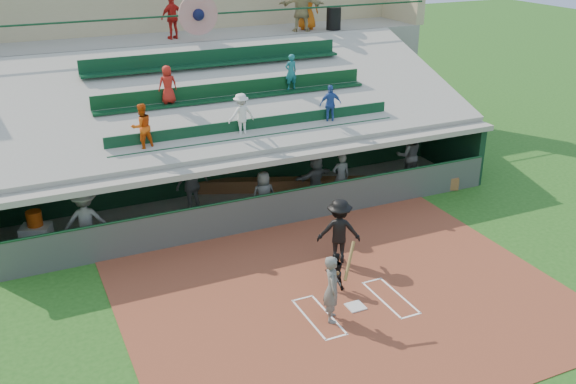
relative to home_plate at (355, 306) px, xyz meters
name	(u,v)px	position (x,y,z in m)	size (l,w,h in m)	color
ground	(355,308)	(0.00, 0.00, -0.04)	(100.00, 100.00, 0.00)	#1E4F16
dirt_slab	(346,297)	(0.00, 0.50, -0.03)	(11.00, 9.00, 0.02)	brown
home_plate	(355,306)	(0.00, 0.00, 0.00)	(0.43, 0.43, 0.03)	silver
batters_box_chalk	(355,307)	(0.00, 0.00, -0.01)	(2.65, 1.85, 0.01)	white
dugout_floor	(254,205)	(0.00, 6.75, -0.02)	(16.00, 3.50, 0.04)	gray
concourse_slab	(192,93)	(0.00, 13.50, 2.26)	(20.00, 3.00, 4.60)	gray
grandstand	(215,112)	(-0.01, 10.51, 2.23)	(20.40, 10.40, 7.80)	#4A4F4A
batter_at_plate	(332,288)	(-0.78, -0.20, 0.84)	(0.93, 0.78, 1.95)	#52544F
catcher	(335,271)	(-0.08, 0.96, 0.51)	(0.51, 0.39, 1.04)	black
home_umpire	(339,231)	(0.73, 2.24, 0.92)	(1.20, 0.69, 1.86)	black
dugout_bench	(249,185)	(0.27, 7.88, 0.23)	(14.75, 0.44, 0.44)	brown
white_table	(37,237)	(-6.85, 6.49, 0.36)	(0.82, 0.61, 0.72)	silver
water_cooler	(34,218)	(-6.84, 6.53, 0.94)	(0.44, 0.44, 0.44)	#C3440B
dugout_player_a	(86,220)	(-5.52, 5.69, 0.99)	(1.27, 0.73, 1.96)	#545651
dugout_player_b	(192,184)	(-2.02, 6.99, 0.99)	(1.16, 0.48, 1.98)	#595C57
dugout_player_c	(264,195)	(-0.10, 5.63, 0.80)	(0.78, 0.50, 1.59)	#51544F
dugout_player_d	(316,178)	(2.05, 6.25, 0.81)	(1.49, 0.47, 1.61)	#535651
dugout_player_e	(341,177)	(2.84, 5.93, 0.83)	(0.60, 0.39, 1.65)	#585B55
dugout_player_f	(409,155)	(5.93, 6.45, 0.96)	(0.93, 0.72, 1.91)	#575954
trash_bin	(334,19)	(5.95, 12.43, 5.02)	(0.60, 0.60, 0.91)	black
concourse_staff_a	(172,17)	(-0.70, 13.03, 5.38)	(0.95, 0.40, 1.62)	red
concourse_staff_b	(307,5)	(4.98, 12.98, 5.54)	(0.95, 0.62, 1.94)	#CB550B
concourse_staff_c	(302,6)	(4.55, 12.62, 5.57)	(1.86, 0.59, 2.01)	tan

